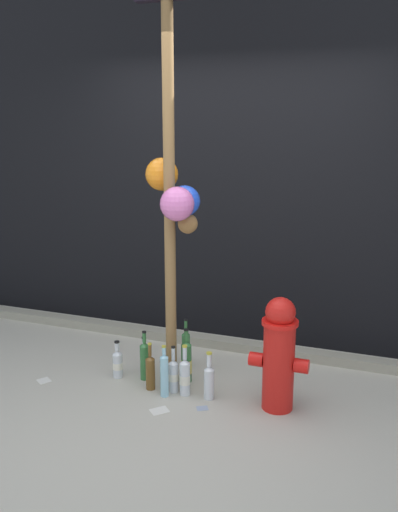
{
  "coord_description": "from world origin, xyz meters",
  "views": [
    {
      "loc": [
        1.34,
        -3.08,
        1.93
      ],
      "look_at": [
        0.04,
        0.46,
        1.01
      ],
      "focal_mm": 38.61,
      "sensor_mm": 36.0,
      "label": 1
    }
  ],
  "objects_px": {
    "bottle_2": "(186,362)",
    "bottle_3": "(150,371)",
    "bottle_5": "(174,375)",
    "bottle_6": "(144,359)",
    "bottle_4": "(145,360)",
    "bottle_0": "(209,380)",
    "bottle_9": "(186,348)",
    "bottle_1": "(185,376)",
    "fire_hydrant": "(279,353)",
    "memorial_post": "(172,156)",
    "bottle_7": "(164,374)",
    "bottle_8": "(118,363)"
  },
  "relations": [
    {
      "from": "bottle_0",
      "to": "bottle_2",
      "type": "bearing_deg",
      "value": 141.69
    },
    {
      "from": "bottle_0",
      "to": "bottle_1",
      "type": "relative_size",
      "value": 0.93
    },
    {
      "from": "bottle_4",
      "to": "bottle_5",
      "type": "relative_size",
      "value": 1.1
    },
    {
      "from": "bottle_2",
      "to": "bottle_6",
      "type": "xyz_separation_m",
      "value": [
        -0.37,
        0.03,
        -0.05
      ]
    },
    {
      "from": "bottle_7",
      "to": "bottle_2",
      "type": "bearing_deg",
      "value": 76.97
    },
    {
      "from": "bottle_9",
      "to": "bottle_0",
      "type": "bearing_deg",
      "value": -51.76
    },
    {
      "from": "memorial_post",
      "to": "fire_hydrant",
      "type": "distance_m",
      "value": 1.53
    },
    {
      "from": "bottle_5",
      "to": "bottle_6",
      "type": "distance_m",
      "value": 0.4
    },
    {
      "from": "fire_hydrant",
      "to": "bottle_0",
      "type": "xyz_separation_m",
      "value": [
        -0.49,
        -0.04,
        -0.26
      ]
    },
    {
      "from": "bottle_1",
      "to": "bottle_3",
      "type": "bearing_deg",
      "value": -178.44
    },
    {
      "from": "bottle_5",
      "to": "bottle_6",
      "type": "height_order",
      "value": "bottle_5"
    },
    {
      "from": "bottle_9",
      "to": "bottle_1",
      "type": "bearing_deg",
      "value": -69.46
    },
    {
      "from": "fire_hydrant",
      "to": "bottle_5",
      "type": "bearing_deg",
      "value": -177.8
    },
    {
      "from": "memorial_post",
      "to": "bottle_5",
      "type": "bearing_deg",
      "value": -70.06
    },
    {
      "from": "bottle_4",
      "to": "bottle_7",
      "type": "xyz_separation_m",
      "value": [
        0.25,
        -0.2,
        0.01
      ]
    },
    {
      "from": "bottle_9",
      "to": "bottle_2",
      "type": "bearing_deg",
      "value": -67.86
    },
    {
      "from": "bottle_1",
      "to": "bottle_2",
      "type": "relative_size",
      "value": 0.9
    },
    {
      "from": "memorial_post",
      "to": "bottle_4",
      "type": "bearing_deg",
      "value": -171.65
    },
    {
      "from": "fire_hydrant",
      "to": "bottle_1",
      "type": "bearing_deg",
      "value": -176.33
    },
    {
      "from": "bottle_0",
      "to": "bottle_5",
      "type": "bearing_deg",
      "value": 177.59
    },
    {
      "from": "fire_hydrant",
      "to": "bottle_4",
      "type": "height_order",
      "value": "fire_hydrant"
    },
    {
      "from": "fire_hydrant",
      "to": "bottle_7",
      "type": "height_order",
      "value": "fire_hydrant"
    },
    {
      "from": "bottle_6",
      "to": "bottle_8",
      "type": "bearing_deg",
      "value": -136.8
    },
    {
      "from": "bottle_0",
      "to": "bottle_1",
      "type": "distance_m",
      "value": 0.18
    },
    {
      "from": "memorial_post",
      "to": "bottle_7",
      "type": "bearing_deg",
      "value": -85.47
    },
    {
      "from": "bottle_2",
      "to": "bottle_8",
      "type": "distance_m",
      "value": 0.54
    },
    {
      "from": "memorial_post",
      "to": "bottle_8",
      "type": "height_order",
      "value": "memorial_post"
    },
    {
      "from": "fire_hydrant",
      "to": "bottle_3",
      "type": "distance_m",
      "value": 0.98
    },
    {
      "from": "bottle_8",
      "to": "fire_hydrant",
      "type": "bearing_deg",
      "value": -1.77
    },
    {
      "from": "bottle_4",
      "to": "bottle_6",
      "type": "bearing_deg",
      "value": 117.69
    },
    {
      "from": "bottle_8",
      "to": "memorial_post",
      "type": "bearing_deg",
      "value": 10.05
    },
    {
      "from": "bottle_5",
      "to": "memorial_post",
      "type": "bearing_deg",
      "value": 109.94
    },
    {
      "from": "memorial_post",
      "to": "bottle_1",
      "type": "xyz_separation_m",
      "value": [
        0.15,
        -0.16,
        -1.55
      ]
    },
    {
      "from": "bottle_5",
      "to": "bottle_9",
      "type": "distance_m",
      "value": 0.44
    },
    {
      "from": "fire_hydrant",
      "to": "bottle_6",
      "type": "height_order",
      "value": "fire_hydrant"
    },
    {
      "from": "bottle_4",
      "to": "bottle_3",
      "type": "bearing_deg",
      "value": -50.96
    },
    {
      "from": "bottle_5",
      "to": "bottle_8",
      "type": "distance_m",
      "value": 0.5
    },
    {
      "from": "bottle_2",
      "to": "bottle_6",
      "type": "height_order",
      "value": "bottle_2"
    },
    {
      "from": "bottle_4",
      "to": "bottle_6",
      "type": "relative_size",
      "value": 1.31
    },
    {
      "from": "fire_hydrant",
      "to": "bottle_4",
      "type": "bearing_deg",
      "value": 175.45
    },
    {
      "from": "bottle_2",
      "to": "bottle_3",
      "type": "xyz_separation_m",
      "value": [
        -0.2,
        -0.21,
        -0.02
      ]
    },
    {
      "from": "bottle_2",
      "to": "bottle_0",
      "type": "bearing_deg",
      "value": -38.31
    },
    {
      "from": "bottle_8",
      "to": "bottle_3",
      "type": "bearing_deg",
      "value": -15.62
    },
    {
      "from": "bottle_0",
      "to": "bottle_5",
      "type": "distance_m",
      "value": 0.28
    },
    {
      "from": "bottle_3",
      "to": "bottle_6",
      "type": "xyz_separation_m",
      "value": [
        -0.16,
        0.24,
        -0.03
      ]
    },
    {
      "from": "bottle_0",
      "to": "bottle_4",
      "type": "height_order",
      "value": "bottle_4"
    },
    {
      "from": "bottle_3",
      "to": "bottle_8",
      "type": "height_order",
      "value": "bottle_3"
    },
    {
      "from": "bottle_3",
      "to": "bottle_7",
      "type": "bearing_deg",
      "value": -24.35
    },
    {
      "from": "bottle_5",
      "to": "bottle_6",
      "type": "bearing_deg",
      "value": 147.52
    },
    {
      "from": "bottle_3",
      "to": "bottle_9",
      "type": "bearing_deg",
      "value": 77.24
    }
  ]
}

